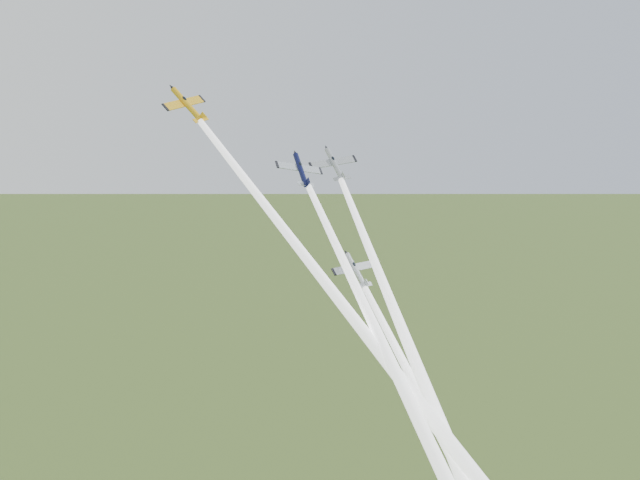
# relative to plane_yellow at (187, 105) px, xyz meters

# --- Properties ---
(plane_yellow) EXTENTS (11.05, 9.25, 8.07)m
(plane_yellow) POSITION_rel_plane_yellow_xyz_m (0.00, 0.00, 0.00)
(plane_yellow) COLOR #EFAE14
(smoke_trail_yellow) EXTENTS (22.72, 49.55, 53.03)m
(smoke_trail_yellow) POSITION_rel_plane_yellow_xyz_m (10.90, -25.69, -27.99)
(smoke_trail_yellow) COLOR white
(plane_navy) EXTENTS (9.22, 6.92, 7.71)m
(plane_navy) POSITION_rel_plane_yellow_xyz_m (14.34, -8.07, -9.55)
(plane_navy) COLOR #0D1039
(smoke_trail_navy) EXTENTS (5.39, 47.73, 47.83)m
(smoke_trail_navy) POSITION_rel_plane_yellow_xyz_m (12.67, -33.33, -34.95)
(smoke_trail_navy) COLOR white
(plane_silver_right) EXTENTS (8.64, 8.09, 7.59)m
(plane_silver_right) POSITION_rel_plane_yellow_xyz_m (23.53, -4.10, -9.35)
(plane_silver_right) COLOR #A4A9B2
(smoke_trail_silver_right) EXTENTS (9.74, 42.91, 43.30)m
(smoke_trail_silver_right) POSITION_rel_plane_yellow_xyz_m (19.50, -26.80, -32.48)
(smoke_trail_silver_right) COLOR white
(plane_silver_low) EXTENTS (8.01, 6.38, 6.70)m
(plane_silver_low) POSITION_rel_plane_yellow_xyz_m (20.30, -13.98, -24.55)
(plane_silver_low) COLOR #B7BDC6
(smoke_trail_silver_low) EXTENTS (2.77, 43.34, 43.44)m
(smoke_trail_silver_low) POSITION_rel_plane_yellow_xyz_m (20.01, -37.10, -47.75)
(smoke_trail_silver_low) COLOR white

